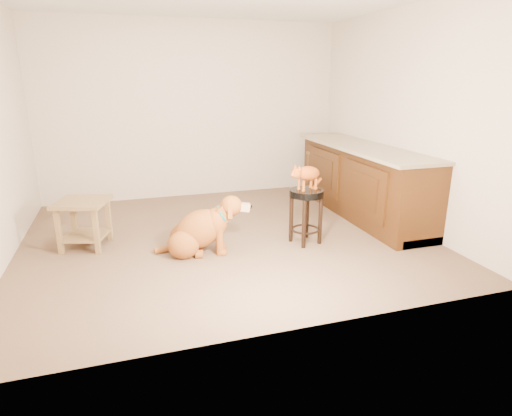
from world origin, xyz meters
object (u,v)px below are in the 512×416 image
object	(u,v)px
golden_retriever	(200,231)
tabby_kitten	(306,174)
padded_stool	(306,205)
side_table	(84,217)
wood_stool	(323,174)

from	to	relation	value
golden_retriever	tabby_kitten	bearing A→B (deg)	9.04
padded_stool	tabby_kitten	world-z (taller)	tabby_kitten
padded_stool	side_table	xyz separation A→B (m)	(-2.34, 0.59, -0.09)
side_table	tabby_kitten	distance (m)	2.45
padded_stool	tabby_kitten	distance (m)	0.35
tabby_kitten	wood_stool	bearing A→B (deg)	43.10
side_table	golden_retriever	world-z (taller)	golden_retriever
padded_stool	golden_retriever	distance (m)	1.19
side_table	golden_retriever	size ratio (longest dim) A/B	0.63
padded_stool	wood_stool	distance (m)	1.99
wood_stool	side_table	xyz separation A→B (m)	(-3.37, -1.11, -0.01)
padded_stool	tabby_kitten	xyz separation A→B (m)	(-0.01, -0.00, 0.35)
side_table	tabby_kitten	xyz separation A→B (m)	(2.33, -0.59, 0.44)
golden_retriever	padded_stool	bearing A→B (deg)	9.17
golden_retriever	tabby_kitten	xyz separation A→B (m)	(1.17, -0.06, 0.54)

